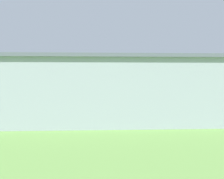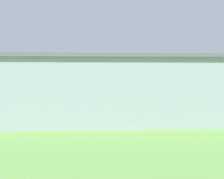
% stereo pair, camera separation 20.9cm
% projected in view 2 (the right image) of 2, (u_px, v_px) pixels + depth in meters
% --- Properties ---
extents(ground_plane, '(400.00, 400.00, 0.00)m').
position_uv_depth(ground_plane, '(99.00, 99.00, 65.27)').
color(ground_plane, '#608C42').
extents(hangar, '(40.81, 13.00, 7.01)m').
position_uv_depth(hangar, '(68.00, 89.00, 31.71)').
color(hangar, '#99A3AD').
rests_on(hangar, ground_plane).
extents(biplane, '(6.69, 8.02, 3.72)m').
position_uv_depth(biplane, '(126.00, 84.00, 61.50)').
color(biplane, '#B21E1E').
extents(person_watching_takeoff, '(0.52, 0.52, 1.68)m').
position_uv_depth(person_watching_takeoff, '(213.00, 102.00, 47.26)').
color(person_watching_takeoff, beige).
rests_on(person_watching_takeoff, ground_plane).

